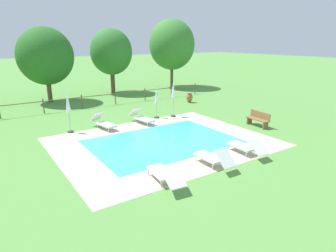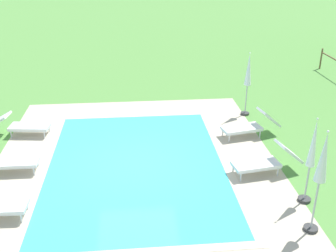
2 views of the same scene
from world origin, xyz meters
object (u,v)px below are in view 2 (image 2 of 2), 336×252
Objects in this scene: patio_umbrella_closed_row_mid_west at (248,75)px; sun_lounger_north_far at (250,125)px; sun_lounger_north_mid at (21,125)px; patio_umbrella_closed_row_west at (312,152)px; sun_lounger_north_near_steps at (266,161)px; sun_lounger_north_end at (4,160)px; patio_umbrella_closed_row_centre at (322,166)px.

sun_lounger_north_far is at bearing -11.23° from patio_umbrella_closed_row_mid_west.
sun_lounger_north_far is (0.77, 7.58, 0.02)m from sun_lounger_north_mid.
sun_lounger_north_far is 0.90× the size of patio_umbrella_closed_row_west.
sun_lounger_north_near_steps is 1.04× the size of sun_lounger_north_end.
patio_umbrella_closed_row_centre is at bearing -2.74° from patio_umbrella_closed_row_mid_west.
sun_lounger_north_far is 5.08m from patio_umbrella_closed_row_centre.
sun_lounger_north_end is at bearing -113.35° from patio_umbrella_closed_row_centre.
sun_lounger_north_mid is at bearing -95.78° from sun_lounger_north_far.
sun_lounger_north_far is at bearing 174.65° from sun_lounger_north_near_steps.
sun_lounger_north_near_steps is at bearing 66.77° from sun_lounger_north_mid.
patio_umbrella_closed_row_mid_west reaches higher than sun_lounger_north_end.
patio_umbrella_closed_row_centre is at bearing 66.65° from sun_lounger_north_end.
sun_lounger_north_far is 1.04× the size of sun_lounger_north_end.
sun_lounger_north_end is (2.45, 0.13, 0.02)m from sun_lounger_north_mid.
sun_lounger_north_near_steps is 0.83× the size of patio_umbrella_closed_row_centre.
sun_lounger_north_mid is 0.93× the size of patio_umbrella_closed_row_west.
sun_lounger_north_near_steps is at bearing -7.91° from patio_umbrella_closed_row_mid_west.
sun_lounger_north_near_steps is 2.85m from patio_umbrella_closed_row_centre.
patio_umbrella_closed_row_centre is (2.53, 0.26, 1.28)m from sun_lounger_north_near_steps.
sun_lounger_north_far is at bearing 102.75° from sun_lounger_north_end.
sun_lounger_north_end is at bearing -65.88° from patio_umbrella_closed_row_mid_west.
patio_umbrella_closed_row_centre reaches higher than patio_umbrella_closed_row_mid_west.
sun_lounger_north_near_steps is at bearing 84.44° from sun_lounger_north_end.
patio_umbrella_closed_row_centre reaches higher than sun_lounger_north_near_steps.
patio_umbrella_closed_row_west reaches higher than sun_lounger_north_end.
sun_lounger_north_mid is 0.85× the size of patio_umbrella_closed_row_centre.
patio_umbrella_closed_row_mid_west reaches higher than patio_umbrella_closed_row_west.
patio_umbrella_closed_row_west is at bearing 21.87° from sun_lounger_north_near_steps.
sun_lounger_north_mid is 1.03× the size of sun_lounger_north_far.
sun_lounger_north_mid is (-3.16, -7.35, -0.02)m from sun_lounger_north_near_steps.
patio_umbrella_closed_row_mid_west is (-5.62, 0.01, 0.17)m from patio_umbrella_closed_row_west.
sun_lounger_north_far is at bearing -174.80° from patio_umbrella_closed_row_west.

